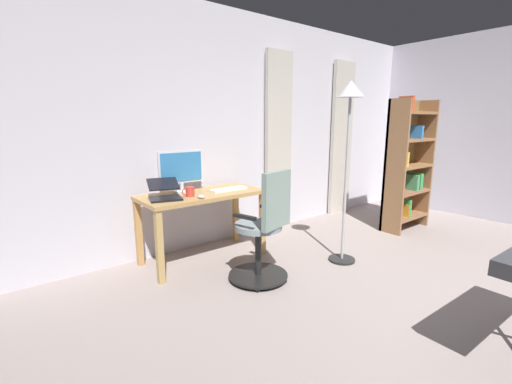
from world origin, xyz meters
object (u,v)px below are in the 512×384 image
Objects in this scene: floor_lamp at (349,123)px; desk at (203,203)px; laptop at (165,193)px; office_chair at (264,232)px; computer_keyboard at (229,189)px; bookshelf at (406,167)px; computer_monitor at (181,169)px; computer_mouse at (201,197)px; mug_tea at (190,192)px.

desk is at bearing -40.81° from floor_lamp.
office_chair is at bearing 141.47° from laptop.
floor_lamp is at bearing 139.19° from desk.
office_chair is 0.56× the size of floor_lamp.
computer_keyboard is 0.24× the size of bookshelf.
office_chair reaches higher than computer_keyboard.
computer_monitor is 1.20× the size of computer_keyboard.
floor_lamp is (-1.27, 0.74, 0.70)m from computer_mouse.
mug_tea is at bearing -178.63° from laptop.
bookshelf is at bearing -12.13° from office_chair.
mug_tea is at bearing -12.83° from bookshelf.
mug_tea is 0.07× the size of floor_lamp.
laptop reaches higher than computer_mouse.
bookshelf is (-2.93, 0.67, 0.08)m from mug_tea.
computer_keyboard is at bearing -178.51° from mug_tea.
floor_lamp is (-1.13, 0.97, 0.83)m from desk.
office_chair reaches higher than laptop.
computer_keyboard is 0.23× the size of floor_lamp.
floor_lamp is (-0.96, 0.15, 0.97)m from office_chair.
desk is 1.71m from floor_lamp.
mug_tea is 1.73m from floor_lamp.
laptop is (0.29, 0.20, -0.19)m from computer_monitor.
desk is 1.23× the size of office_chair.
desk is at bearing 127.27° from computer_monitor.
computer_monitor is 0.48m from computer_mouse.
computer_mouse is (0.01, 0.42, -0.23)m from computer_monitor.
computer_monitor reaches higher than desk.
computer_monitor is 5.04× the size of computer_mouse.
computer_mouse is at bearing 89.02° from computer_monitor.
office_chair is 0.81m from computer_keyboard.
computer_mouse is 1.63m from floor_lamp.
floor_lamp is at bearing 149.80° from computer_mouse.
office_chair is (-0.16, 0.82, -0.14)m from desk.
floor_lamp is at bearing -22.81° from office_chair.
computer_keyboard is 1.42m from floor_lamp.
mug_tea reaches higher than desk.
bookshelf is (-2.89, 0.93, -0.12)m from computer_monitor.
computer_mouse is (0.31, -0.59, 0.27)m from office_chair.
mug_tea is (0.47, 0.01, 0.04)m from computer_keyboard.
desk is 3.08× the size of laptop.
mug_tea is at bearing 22.78° from desk.
computer_keyboard reaches higher than desk.
laptop is at bearing -3.75° from computer_keyboard.
floor_lamp is at bearing 137.60° from computer_monitor.
computer_mouse is 0.06× the size of bookshelf.
office_chair is 0.72m from computer_mouse.
desk is 0.30m from computer_mouse.
laptop reaches higher than computer_keyboard.
desk is at bearing 87.41° from office_chair.
desk is at bearing -15.19° from bookshelf.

